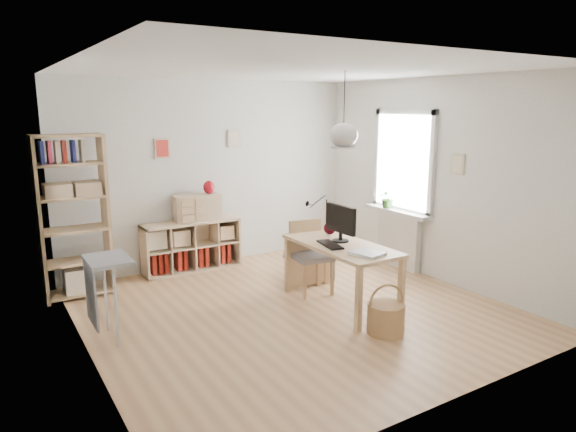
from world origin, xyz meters
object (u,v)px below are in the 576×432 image
storage_chest (311,265)px  monitor (341,221)px  desk (341,252)px  chair (310,252)px  cube_shelf (189,249)px  drawer_chest (197,208)px  tall_bookshelf (72,210)px

storage_chest → monitor: 1.23m
desk → chair: size_ratio=1.66×
cube_shelf → chair: bearing=-59.3°
chair → desk: bearing=-77.6°
cube_shelf → drawer_chest: 0.62m
cube_shelf → storage_chest: 1.78m
cube_shelf → monitor: (1.08, -2.14, 0.69)m
storage_chest → monitor: (-0.19, -0.90, 0.81)m
cube_shelf → storage_chest: size_ratio=2.15×
chair → drawer_chest: 1.86m
cube_shelf → storage_chest: (1.27, -1.24, -0.12)m
desk → chair: bearing=94.4°
tall_bookshelf → chair: bearing=-28.3°
chair → cube_shelf: bearing=128.7°
chair → storage_chest: size_ratio=1.39×
tall_bookshelf → monitor: 3.23m
monitor → drawer_chest: monitor is taller
cube_shelf → drawer_chest: (0.13, -0.04, 0.61)m
tall_bookshelf → storage_chest: (2.84, -0.96, -0.91)m
tall_bookshelf → chair: (2.54, -1.37, -0.57)m
desk → monitor: monitor is taller
cube_shelf → chair: size_ratio=1.55×
cube_shelf → chair: 1.93m
monitor → desk: bearing=-124.1°
cube_shelf → drawer_chest: drawer_chest is taller
chair → monitor: monitor is taller
drawer_chest → chair: bearing=-55.0°
desk → storage_chest: size_ratio=2.31×
storage_chest → cube_shelf: bearing=143.3°
cube_shelf → monitor: bearing=-63.2°
desk → drawer_chest: drawer_chest is taller
cube_shelf → storage_chest: cube_shelf is taller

